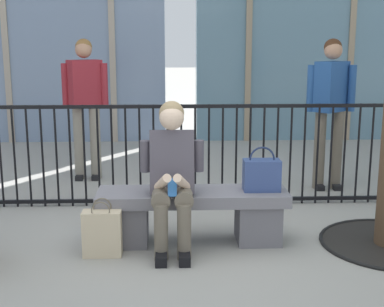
{
  "coord_description": "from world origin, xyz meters",
  "views": [
    {
      "loc": [
        -0.18,
        -4.35,
        1.69
      ],
      "look_at": [
        0.0,
        0.1,
        0.75
      ],
      "focal_mm": 50.32,
      "sensor_mm": 36.0,
      "label": 1
    }
  ],
  "objects_px": {
    "seated_person_with_phone": "(172,172)",
    "bystander_at_railing": "(85,98)",
    "shopping_bag": "(102,233)",
    "handbag_on_bench": "(262,174)",
    "stone_bench": "(192,211)",
    "bystander_further_back": "(331,102)"
  },
  "relations": [
    {
      "from": "bystander_at_railing",
      "to": "bystander_further_back",
      "type": "height_order",
      "value": "same"
    },
    {
      "from": "shopping_bag",
      "to": "bystander_at_railing",
      "type": "relative_size",
      "value": 0.27
    },
    {
      "from": "handbag_on_bench",
      "to": "seated_person_with_phone",
      "type": "bearing_deg",
      "value": -171.01
    },
    {
      "from": "seated_person_with_phone",
      "to": "handbag_on_bench",
      "type": "distance_m",
      "value": 0.76
    },
    {
      "from": "shopping_bag",
      "to": "bystander_at_railing",
      "type": "distance_m",
      "value": 2.66
    },
    {
      "from": "stone_bench",
      "to": "bystander_at_railing",
      "type": "bearing_deg",
      "value": 118.68
    },
    {
      "from": "handbag_on_bench",
      "to": "shopping_bag",
      "type": "relative_size",
      "value": 0.81
    },
    {
      "from": "stone_bench",
      "to": "seated_person_with_phone",
      "type": "relative_size",
      "value": 1.32
    },
    {
      "from": "seated_person_with_phone",
      "to": "shopping_bag",
      "type": "xyz_separation_m",
      "value": [
        -0.56,
        -0.15,
        -0.46
      ]
    },
    {
      "from": "shopping_bag",
      "to": "seated_person_with_phone",
      "type": "bearing_deg",
      "value": 14.65
    },
    {
      "from": "stone_bench",
      "to": "shopping_bag",
      "type": "distance_m",
      "value": 0.78
    },
    {
      "from": "seated_person_with_phone",
      "to": "handbag_on_bench",
      "type": "height_order",
      "value": "seated_person_with_phone"
    },
    {
      "from": "bystander_at_railing",
      "to": "seated_person_with_phone",
      "type": "bearing_deg",
      "value": -66.05
    },
    {
      "from": "seated_person_with_phone",
      "to": "bystander_at_railing",
      "type": "bearing_deg",
      "value": 113.95
    },
    {
      "from": "bystander_at_railing",
      "to": "shopping_bag",
      "type": "bearing_deg",
      "value": -79.09
    },
    {
      "from": "handbag_on_bench",
      "to": "bystander_further_back",
      "type": "relative_size",
      "value": 0.22
    },
    {
      "from": "stone_bench",
      "to": "bystander_at_railing",
      "type": "distance_m",
      "value": 2.62
    },
    {
      "from": "bystander_at_railing",
      "to": "handbag_on_bench",
      "type": "bearing_deg",
      "value": -51.13
    },
    {
      "from": "handbag_on_bench",
      "to": "stone_bench",
      "type": "bearing_deg",
      "value": 179.01
    },
    {
      "from": "seated_person_with_phone",
      "to": "bystander_at_railing",
      "type": "height_order",
      "value": "bystander_at_railing"
    },
    {
      "from": "stone_bench",
      "to": "shopping_bag",
      "type": "bearing_deg",
      "value": -159.36
    },
    {
      "from": "shopping_bag",
      "to": "bystander_further_back",
      "type": "height_order",
      "value": "bystander_further_back"
    }
  ]
}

